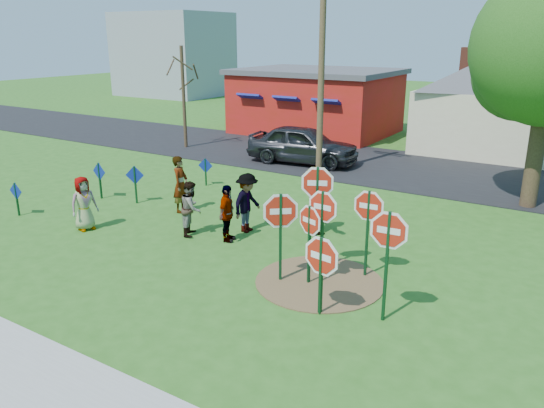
# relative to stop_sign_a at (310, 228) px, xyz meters

# --- Properties ---
(ground) EXTENTS (120.00, 120.00, 0.00)m
(ground) POSITION_rel_stop_sign_a_xyz_m (-4.29, 1.19, -1.47)
(ground) COLOR #2A5E1B
(ground) RESTS_ON ground
(road) EXTENTS (120.00, 7.50, 0.04)m
(road) POSITION_rel_stop_sign_a_xyz_m (-4.29, 12.69, -1.45)
(road) COLOR black
(road) RESTS_ON ground
(dirt_patch) EXTENTS (3.20, 3.20, 0.03)m
(dirt_patch) POSITION_rel_stop_sign_a_xyz_m (0.21, 0.19, -1.46)
(dirt_patch) COLOR brown
(dirt_patch) RESTS_ON ground
(red_building) EXTENTS (9.40, 7.69, 3.90)m
(red_building) POSITION_rel_stop_sign_a_xyz_m (-9.79, 19.18, 0.49)
(red_building) COLOR #A01E10
(red_building) RESTS_ON ground
(cream_house) EXTENTS (9.40, 9.40, 6.50)m
(cream_house) POSITION_rel_stop_sign_a_xyz_m (1.21, 19.19, 1.45)
(cream_house) COLOR beige
(cream_house) RESTS_ON ground
(distant_building) EXTENTS (10.00, 8.00, 8.00)m
(distant_building) POSITION_rel_stop_sign_a_xyz_m (-32.29, 31.19, 2.53)
(distant_building) COLOR #8C939E
(distant_building) RESTS_ON ground
(stop_sign_a) EXTENTS (0.95, 0.36, 2.15)m
(stop_sign_a) POSITION_rel_stop_sign_a_xyz_m (0.00, 0.00, 0.00)
(stop_sign_a) COLOR #103D1E
(stop_sign_a) RESTS_ON ground
(stop_sign_b) EXTENTS (1.01, 0.49, 2.96)m
(stop_sign_b) POSITION_rel_stop_sign_a_xyz_m (-0.17, 0.67, 0.67)
(stop_sign_b) COLOR #103D1E
(stop_sign_b) RESTS_ON ground
(stop_sign_c) EXTENTS (1.07, 0.10, 2.50)m
(stop_sign_c) POSITION_rel_stop_sign_a_xyz_m (0.22, 0.23, 0.26)
(stop_sign_c) COLOR #103D1E
(stop_sign_c) RESTS_ON ground
(stop_sign_d) EXTENTS (1.05, 0.07, 2.41)m
(stop_sign_d) POSITION_rel_stop_sign_a_xyz_m (1.03, 1.14, 0.24)
(stop_sign_d) COLOR #103D1E
(stop_sign_d) RESTS_ON ground
(stop_sign_e) EXTENTS (1.18, 0.21, 1.97)m
(stop_sign_e) POSITION_rel_stop_sign_a_xyz_m (0.93, -1.20, -0.20)
(stop_sign_e) COLOR #103D1E
(stop_sign_e) RESTS_ON ground
(stop_sign_f) EXTENTS (1.11, 0.09, 2.62)m
(stop_sign_f) POSITION_rel_stop_sign_a_xyz_m (2.21, -0.71, 0.40)
(stop_sign_f) COLOR #103D1E
(stop_sign_f) RESTS_ON ground
(stop_sign_g) EXTENTS (0.94, 0.75, 2.43)m
(stop_sign_g) POSITION_rel_stop_sign_a_xyz_m (-0.68, -0.23, 0.18)
(stop_sign_g) COLOR #103D1E
(stop_sign_g) RESTS_ON ground
(blue_diamond_a) EXTENTS (0.61, 0.06, 1.17)m
(blue_diamond_a) POSITION_rel_stop_sign_a_xyz_m (-10.85, -0.67, -0.75)
(blue_diamond_a) COLOR #103D1E
(blue_diamond_a) RESTS_ON ground
(blue_diamond_b) EXTENTS (0.69, 0.07, 1.38)m
(blue_diamond_b) POSITION_rel_stop_sign_a_xyz_m (-10.03, 2.19, -0.62)
(blue_diamond_b) COLOR #103D1E
(blue_diamond_b) RESTS_ON ground
(blue_diamond_c) EXTENTS (0.63, 0.31, 1.40)m
(blue_diamond_c) POSITION_rel_stop_sign_a_xyz_m (-8.47, 2.47, -0.60)
(blue_diamond_c) COLOR #103D1E
(blue_diamond_c) RESTS_ON ground
(blue_diamond_d) EXTENTS (0.61, 0.18, 1.15)m
(blue_diamond_d) POSITION_rel_stop_sign_a_xyz_m (-7.81, 5.69, -0.77)
(blue_diamond_d) COLOR #103D1E
(blue_diamond_d) RESTS_ON ground
(person_a) EXTENTS (0.74, 0.95, 1.72)m
(person_a) POSITION_rel_stop_sign_a_xyz_m (-7.80, -0.36, -0.61)
(person_a) COLOR #405B98
(person_a) RESTS_ON ground
(person_b) EXTENTS (0.67, 0.83, 1.97)m
(person_b) POSITION_rel_stop_sign_a_xyz_m (-6.43, 2.62, -0.49)
(person_b) COLOR #267166
(person_b) RESTS_ON ground
(person_c) EXTENTS (0.94, 1.02, 1.69)m
(person_c) POSITION_rel_stop_sign_a_xyz_m (-4.66, 1.10, -0.63)
(person_c) COLOR #96543E
(person_c) RESTS_ON ground
(person_d) EXTENTS (0.70, 1.21, 1.87)m
(person_d) POSITION_rel_stop_sign_a_xyz_m (-3.36, 2.21, -0.54)
(person_d) COLOR #35353A
(person_d) RESTS_ON ground
(person_e) EXTENTS (0.70, 1.09, 1.73)m
(person_e) POSITION_rel_stop_sign_a_xyz_m (-3.41, 1.22, -0.61)
(person_e) COLOR #583562
(person_e) RESTS_ON ground
(person_f) EXTENTS (1.51, 1.34, 1.66)m
(person_f) POSITION_rel_stop_sign_a_xyz_m (-1.49, 3.30, -0.65)
(person_f) COLOR #22542A
(person_f) RESTS_ON ground
(suv) EXTENTS (5.48, 2.73, 1.79)m
(suv) POSITION_rel_stop_sign_a_xyz_m (-6.34, 11.18, -0.54)
(suv) COLOR #303034
(suv) RESTS_ON road
(utility_pole) EXTENTS (2.10, 0.36, 8.61)m
(utility_pole) POSITION_rel_stop_sign_a_xyz_m (-4.77, 9.82, 3.06)
(utility_pole) COLOR #4C3823
(utility_pole) RESTS_ON ground
(bare_tree_west) EXTENTS (1.80, 1.80, 5.37)m
(bare_tree_west) POSITION_rel_stop_sign_a_xyz_m (-13.59, 11.13, 2.00)
(bare_tree_west) COLOR #382819
(bare_tree_west) RESTS_ON ground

